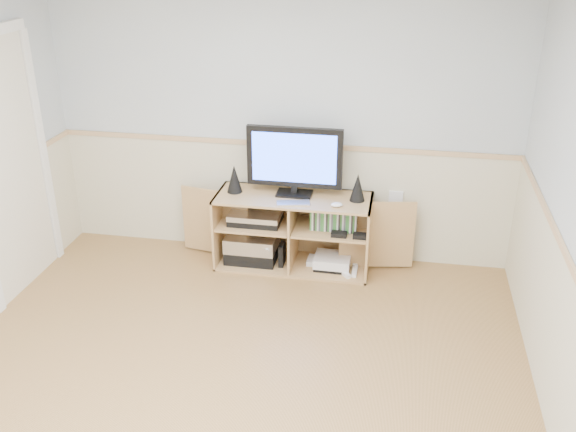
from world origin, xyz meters
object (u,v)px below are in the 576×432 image
object	(u,v)px
game_consoles	(331,262)
monitor	(294,159)
media_cabinet	(294,228)
keyboard	(293,203)

from	to	relation	value
game_consoles	monitor	bearing A→B (deg)	169.86
media_cabinet	game_consoles	world-z (taller)	media_cabinet
keyboard	game_consoles	world-z (taller)	keyboard
monitor	media_cabinet	bearing A→B (deg)	90.00
monitor	game_consoles	distance (m)	0.96
keyboard	media_cabinet	bearing A→B (deg)	83.75
media_cabinet	game_consoles	distance (m)	0.43
monitor	keyboard	distance (m)	0.37
monitor	keyboard	xyz separation A→B (m)	(0.02, -0.19, -0.31)
media_cabinet	keyboard	distance (m)	0.38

